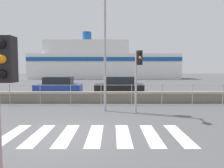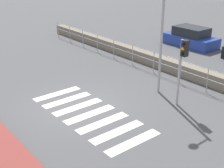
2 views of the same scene
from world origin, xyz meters
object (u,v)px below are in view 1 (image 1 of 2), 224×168
object	(u,v)px
ferry_boat	(102,63)
parked_car_blue	(60,86)
traffic_light_far	(139,67)
parked_car_black	(120,86)
streetlamp	(106,37)

from	to	relation	value
ferry_boat	parked_car_blue	distance (m)	26.49
traffic_light_far	parked_car_blue	size ratio (longest dim) A/B	0.76
ferry_boat	parked_car_blue	world-z (taller)	ferry_boat
parked_car_blue	parked_car_black	world-z (taller)	parked_car_black
traffic_light_far	ferry_boat	size ratio (longest dim) A/B	0.10
parked_car_black	traffic_light_far	bearing A→B (deg)	-85.54
ferry_boat	streetlamp	bearing A→B (deg)	-86.84
traffic_light_far	ferry_boat	distance (m)	34.77
streetlamp	parked_car_black	xyz separation A→B (m)	(0.94, 8.13, -3.05)
parked_car_blue	parked_car_black	size ratio (longest dim) A/B	0.94
traffic_light_far	streetlamp	xyz separation A→B (m)	(-1.59, 0.20, 1.47)
ferry_boat	parked_car_black	distance (m)	26.54
streetlamp	parked_car_black	size ratio (longest dim) A/B	1.41
ferry_boat	parked_car_black	bearing A→B (deg)	-83.83
parked_car_blue	streetlamp	bearing A→B (deg)	-62.33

